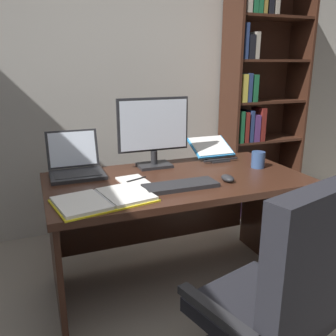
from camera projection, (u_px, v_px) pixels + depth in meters
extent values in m
cube|color=#B2ADA3|center=(135.00, 73.00, 3.02)|extent=(5.02, 0.12, 2.67)
cube|color=#381E14|center=(177.00, 181.00, 2.16)|extent=(1.56, 0.81, 0.04)
cube|color=#381E14|center=(56.00, 258.00, 2.01)|extent=(0.03, 0.75, 0.71)
cube|color=#381E14|center=(273.00, 218.00, 2.53)|extent=(0.03, 0.75, 0.71)
cube|color=#381E14|center=(157.00, 209.00, 2.60)|extent=(1.44, 0.03, 0.49)
cube|color=#381E14|center=(229.00, 103.00, 3.15)|extent=(0.02, 0.33, 2.16)
cube|color=#381E14|center=(296.00, 100.00, 3.40)|extent=(0.02, 0.33, 2.16)
cube|color=#381E14|center=(254.00, 100.00, 3.42)|extent=(0.76, 0.01, 2.16)
cube|color=#381E14|center=(256.00, 208.00, 3.58)|extent=(0.71, 0.31, 0.02)
cube|color=gray|center=(232.00, 202.00, 3.39)|extent=(0.04, 0.20, 0.24)
cube|color=#512D66|center=(236.00, 202.00, 3.41)|extent=(0.03, 0.21, 0.22)
cube|color=olive|center=(239.00, 202.00, 3.45)|extent=(0.03, 0.26, 0.19)
cube|color=#195633|center=(245.00, 199.00, 3.43)|extent=(0.03, 0.20, 0.27)
cube|color=gray|center=(248.00, 198.00, 3.46)|extent=(0.03, 0.22, 0.26)
cube|color=#381E14|center=(258.00, 175.00, 3.48)|extent=(0.71, 0.31, 0.02)
cube|color=#512D66|center=(233.00, 166.00, 3.29)|extent=(0.03, 0.23, 0.24)
cube|color=olive|center=(237.00, 167.00, 3.32)|extent=(0.03, 0.24, 0.21)
cube|color=#512D66|center=(243.00, 167.00, 3.32)|extent=(0.04, 0.20, 0.21)
cube|color=#381E14|center=(261.00, 139.00, 3.38)|extent=(0.71, 0.31, 0.02)
cube|color=#195633|center=(236.00, 126.00, 3.19)|extent=(0.04, 0.22, 0.28)
cube|color=maroon|center=(240.00, 126.00, 3.22)|extent=(0.04, 0.26, 0.27)
cube|color=navy|center=(245.00, 125.00, 3.24)|extent=(0.03, 0.25, 0.28)
cube|color=#512D66|center=(250.00, 127.00, 3.27)|extent=(0.06, 0.26, 0.24)
cube|color=maroon|center=(258.00, 124.00, 3.24)|extent=(0.05, 0.18, 0.30)
cube|color=#381E14|center=(264.00, 101.00, 3.28)|extent=(0.71, 0.31, 0.02)
cube|color=gold|center=(237.00, 88.00, 3.11)|extent=(0.05, 0.26, 0.24)
cube|color=navy|center=(244.00, 87.00, 3.11)|extent=(0.04, 0.21, 0.24)
cube|color=#195633|center=(249.00, 88.00, 3.14)|extent=(0.05, 0.24, 0.23)
cube|color=#381E14|center=(267.00, 61.00, 3.18)|extent=(0.71, 0.31, 0.02)
cube|color=navy|center=(239.00, 42.00, 3.00)|extent=(0.03, 0.26, 0.28)
cube|color=black|center=(246.00, 47.00, 3.01)|extent=(0.05, 0.20, 0.19)
cube|color=gray|center=(250.00, 46.00, 3.04)|extent=(0.04, 0.24, 0.22)
cube|color=#381E14|center=(270.00, 18.00, 3.08)|extent=(0.71, 0.31, 0.02)
cube|color=gray|center=(242.00, 2.00, 2.91)|extent=(0.05, 0.25, 0.20)
cube|color=#195633|center=(251.00, 1.00, 2.90)|extent=(0.04, 0.18, 0.19)
cube|color=olive|center=(259.00, 1.00, 2.94)|extent=(0.03, 0.21, 0.21)
cube|color=black|center=(266.00, 3.00, 2.96)|extent=(0.05, 0.19, 0.19)
cube|color=gray|center=(270.00, 1.00, 2.99)|extent=(0.04, 0.22, 0.24)
cube|color=black|center=(260.00, 310.00, 1.54)|extent=(0.61, 0.60, 0.07)
cube|color=black|center=(310.00, 264.00, 1.29)|extent=(0.48, 0.23, 0.58)
cube|color=#232326|center=(214.00, 312.00, 1.34)|extent=(0.15, 0.38, 0.04)
cube|color=#232326|center=(300.00, 263.00, 1.66)|extent=(0.15, 0.38, 0.04)
cube|color=#232326|center=(154.00, 165.00, 2.39)|extent=(0.22, 0.16, 0.02)
cylinder|color=#232326|center=(154.00, 157.00, 2.37)|extent=(0.04, 0.04, 0.09)
cube|color=#232326|center=(153.00, 124.00, 2.32)|extent=(0.48, 0.02, 0.35)
cube|color=silver|center=(154.00, 125.00, 2.30)|extent=(0.45, 0.00, 0.32)
cube|color=#232326|center=(77.00, 175.00, 2.17)|extent=(0.32, 0.25, 0.02)
cube|color=#2D2D30|center=(78.00, 174.00, 2.15)|extent=(0.27, 0.14, 0.00)
cube|color=#232326|center=(73.00, 149.00, 2.28)|extent=(0.32, 0.07, 0.24)
cube|color=silver|center=(73.00, 149.00, 2.28)|extent=(0.29, 0.06, 0.21)
cube|color=#232326|center=(181.00, 186.00, 1.98)|extent=(0.42, 0.15, 0.02)
ellipsoid|color=#232326|center=(228.00, 178.00, 2.08)|extent=(0.06, 0.10, 0.04)
cube|color=#232326|center=(218.00, 160.00, 2.53)|extent=(0.14, 0.12, 0.01)
cube|color=#232326|center=(221.00, 160.00, 2.49)|extent=(0.26, 0.01, 0.01)
cube|color=#2D84C6|center=(210.00, 147.00, 2.61)|extent=(0.29, 0.23, 0.11)
cube|color=silver|center=(211.00, 146.00, 2.61)|extent=(0.27, 0.21, 0.10)
cube|color=yellow|center=(81.00, 205.00, 1.72)|extent=(0.29, 0.34, 0.01)
cube|color=yellow|center=(126.00, 196.00, 1.84)|extent=(0.29, 0.34, 0.01)
cube|color=silver|center=(81.00, 203.00, 1.72)|extent=(0.27, 0.32, 0.02)
cube|color=silver|center=(126.00, 194.00, 1.84)|extent=(0.27, 0.32, 0.02)
cylinder|color=#B7B7BC|center=(104.00, 199.00, 1.78)|extent=(0.07, 0.27, 0.02)
cube|color=silver|center=(133.00, 181.00, 2.08)|extent=(0.17, 0.22, 0.01)
cylinder|color=black|center=(136.00, 179.00, 2.08)|extent=(0.13, 0.06, 0.01)
cylinder|color=#334C7A|center=(258.00, 160.00, 2.35)|extent=(0.09, 0.09, 0.11)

